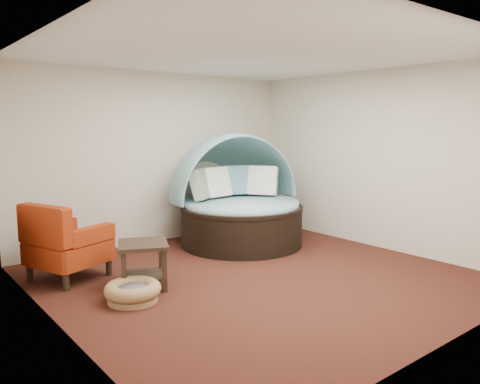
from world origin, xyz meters
TOP-DOWN VIEW (x-y plane):
  - floor at (0.00, 0.00)m, footprint 5.00×5.00m
  - wall_back at (0.00, 2.50)m, footprint 5.00×0.00m
  - wall_front at (0.00, -2.50)m, footprint 5.00×0.00m
  - wall_left at (-2.50, 0.00)m, footprint 0.00×5.00m
  - wall_right at (2.50, 0.00)m, footprint 0.00×5.00m
  - ceiling at (0.00, 0.00)m, footprint 5.00×5.00m
  - canopy_daybed at (0.90, 1.52)m, footprint 2.35×2.29m
  - pet_basket at (-1.65, 0.20)m, footprint 0.73×0.73m
  - red_armchair at (-1.97, 1.42)m, footprint 1.09×1.09m
  - side_table at (-1.33, 0.54)m, footprint 0.76×0.76m

SIDE VIEW (x-z plane):
  - floor at x=0.00m, z-range 0.00..0.00m
  - pet_basket at x=-1.65m, z-range 0.00..0.22m
  - side_table at x=-1.33m, z-range 0.08..0.63m
  - red_armchair at x=-1.97m, z-range -0.04..0.95m
  - canopy_daybed at x=0.90m, z-range -0.07..1.75m
  - wall_back at x=0.00m, z-range -1.10..3.90m
  - wall_front at x=0.00m, z-range -1.10..3.90m
  - wall_left at x=-2.50m, z-range -1.10..3.90m
  - wall_right at x=2.50m, z-range -1.10..3.90m
  - ceiling at x=0.00m, z-range 2.80..2.80m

